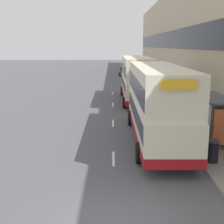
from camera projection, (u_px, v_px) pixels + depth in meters
The scene contains 12 objects.
pavement at pixel (154, 81), 47.25m from camera, with size 5.00×93.00×0.14m.
terrace_facade at pixel (182, 34), 45.81m from camera, with size 3.10×93.00×14.02m.
lane_mark_1 at pixel (112, 159), 15.20m from camera, with size 0.12×2.00×0.01m.
lane_mark_2 at pixel (112, 123), 22.12m from camera, with size 0.12×2.00×0.01m.
lane_mark_3 at pixel (111, 105), 29.05m from camera, with size 0.12×2.00×0.01m.
lane_mark_4 at pixel (111, 93), 35.97m from camera, with size 0.12×2.00×0.01m.
bus_shelter at pixel (217, 111), 17.13m from camera, with size 1.60×4.20×2.48m.
double_decker_bus_near at pixel (156, 102), 17.54m from camera, with size 2.85×10.99×4.30m.
double_decker_bus_ahead at pixel (135, 78), 30.26m from camera, with size 2.85×10.69×4.30m.
car_0 at pixel (123, 71), 56.68m from camera, with size 1.99×3.91×1.67m.
car_1 at pixel (133, 78), 43.93m from camera, with size 1.96×4.45×1.82m.
litter_bin at pixel (211, 151), 14.32m from camera, with size 0.55×0.55×1.05m.
Camera 1 is at (-0.07, -8.65, 5.42)m, focal length 50.00 mm.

